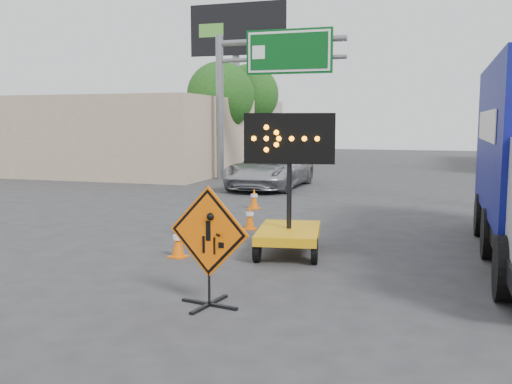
% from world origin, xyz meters
% --- Properties ---
extents(ground, '(100.00, 100.00, 0.00)m').
position_xyz_m(ground, '(0.00, 0.00, 0.00)').
color(ground, '#2D2D30').
rests_on(ground, ground).
extents(storefront_left_near, '(14.00, 10.00, 4.00)m').
position_xyz_m(storefront_left_near, '(-14.00, 20.00, 2.00)').
color(storefront_left_near, tan).
rests_on(storefront_left_near, ground).
extents(storefront_left_far, '(12.00, 10.00, 4.40)m').
position_xyz_m(storefront_left_far, '(-15.00, 34.00, 2.20)').
color(storefront_left_far, '#A6968A').
rests_on(storefront_left_far, ground).
extents(highway_gantry, '(6.18, 0.38, 6.90)m').
position_xyz_m(highway_gantry, '(-4.43, 17.96, 5.07)').
color(highway_gantry, slate).
rests_on(highway_gantry, ground).
extents(billboard, '(6.10, 0.54, 9.85)m').
position_xyz_m(billboard, '(-8.35, 25.87, 7.35)').
color(billboard, slate).
rests_on(billboard, ground).
extents(tree_left_near, '(3.71, 3.71, 6.03)m').
position_xyz_m(tree_left_near, '(-8.00, 22.00, 4.16)').
color(tree_left_near, '#4A3420').
rests_on(tree_left_near, ground).
extents(tree_left_far, '(4.10, 4.10, 6.66)m').
position_xyz_m(tree_left_far, '(-9.00, 30.00, 4.60)').
color(tree_left_far, '#4A3420').
rests_on(tree_left_far, ground).
extents(construction_sign, '(1.36, 0.97, 1.82)m').
position_xyz_m(construction_sign, '(0.21, 0.13, 0.96)').
color(construction_sign, black).
rests_on(construction_sign, ground).
extents(arrow_board, '(1.85, 2.23, 2.94)m').
position_xyz_m(arrow_board, '(0.53, 3.73, 0.66)').
color(arrow_board, orange).
rests_on(arrow_board, ground).
extents(pickup_truck, '(2.71, 5.73, 1.58)m').
position_xyz_m(pickup_truck, '(-3.19, 15.21, 0.79)').
color(pickup_truck, '#A8AAB0').
rests_on(pickup_truck, ground).
extents(cone_a, '(0.42, 0.42, 0.65)m').
position_xyz_m(cone_a, '(-1.58, 2.82, 0.33)').
color(cone_a, '#F66305').
rests_on(cone_a, ground).
extents(cone_b, '(0.36, 0.36, 0.66)m').
position_xyz_m(cone_b, '(-2.43, 5.45, 0.33)').
color(cone_b, '#F66305').
rests_on(cone_b, ground).
extents(cone_c, '(0.33, 0.33, 0.63)m').
position_xyz_m(cone_c, '(-1.12, 6.15, 0.31)').
color(cone_c, '#F66305').
rests_on(cone_c, ground).
extents(cone_d, '(0.41, 0.41, 0.67)m').
position_xyz_m(cone_d, '(-2.08, 9.50, 0.33)').
color(cone_d, '#F66305').
rests_on(cone_d, ground).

